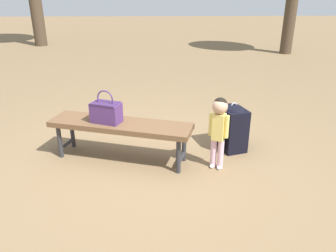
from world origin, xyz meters
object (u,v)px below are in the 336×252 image
handbag (106,111)px  child_standing (219,123)px  park_bench (120,127)px  backpack_large (232,126)px

handbag → child_standing: 1.23m
park_bench → child_standing: child_standing is taller
park_bench → backpack_large: size_ratio=2.78×
park_bench → child_standing: size_ratio=2.06×
handbag → park_bench: bearing=-6.9°
backpack_large → handbag: bearing=-172.0°
park_bench → child_standing: bearing=-12.3°
handbag → backpack_large: handbag is taller
handbag → child_standing: size_ratio=0.46×
park_bench → handbag: handbag is taller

